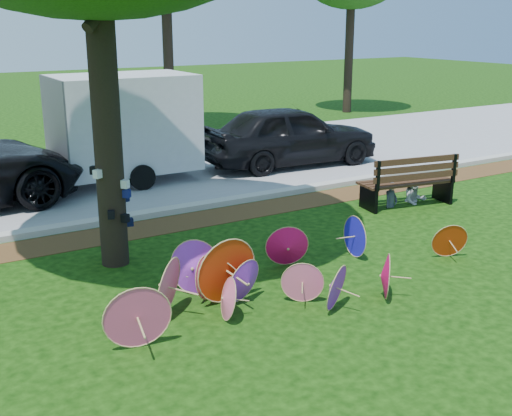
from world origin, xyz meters
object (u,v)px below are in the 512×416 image
Objects in this scene: cargo_trailer at (124,123)px; person_right at (416,176)px; park_bench at (406,180)px; parasol_pile at (251,273)px; person_left at (392,182)px; dark_pickup at (290,135)px.

cargo_trailer is 6.96m from person_right.
person_right is (0.35, 0.05, 0.04)m from park_bench.
person_right reaches higher than parasol_pile.
person_left is (-0.35, 0.05, -0.00)m from park_bench.
cargo_trailer is at bearing 139.66° from park_bench.
dark_pickup is at bearing 52.37° from parasol_pile.
dark_pickup is 4.50m from cargo_trailer.
dark_pickup reaches higher than person_right.
person_left is 0.93× the size of person_right.
cargo_trailer is 1.55× the size of park_bench.
parasol_pile is 5.81m from park_bench.
dark_pickup is (5.36, 6.95, 0.44)m from parasol_pile.
dark_pickup is 4.13× the size of person_right.
person_right is at bearing -172.49° from dark_pickup.
parasol_pile is 7.69m from cargo_trailer.
park_bench reaches higher than person_left.
person_left is at bearing -178.64° from park_bench.
cargo_trailer is at bearing 82.86° from parasol_pile.
person_left is (-0.43, -4.47, -0.28)m from dark_pickup.
person_left is at bearing 178.57° from dark_pickup.
dark_pickup is 4.53m from park_bench.
cargo_trailer is at bearing 112.50° from person_left.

